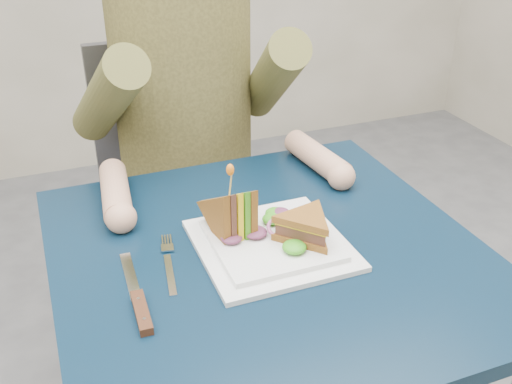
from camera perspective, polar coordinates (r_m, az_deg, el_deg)
name	(u,v)px	position (r m, az deg, el deg)	size (l,w,h in m)	color
table	(268,286)	(1.12, 1.20, -8.90)	(0.75, 0.75, 0.73)	black
chair	(181,184)	(1.70, -7.16, 0.76)	(0.42, 0.40, 0.93)	#47474C
diner	(184,66)	(1.46, -6.90, 11.84)	(0.54, 0.59, 0.74)	#4F4924
plate	(271,243)	(1.08, 1.47, -4.89)	(0.26, 0.26, 0.02)	white
sandwich_flat	(306,227)	(1.06, 4.77, -3.35)	(0.17, 0.17, 0.05)	brown
sandwich_upright	(231,216)	(1.07, -2.37, -2.27)	(0.09, 0.14, 0.14)	brown
fork	(169,265)	(1.04, -8.28, -6.87)	(0.05, 0.18, 0.01)	silver
knife	(139,305)	(0.96, -11.04, -10.50)	(0.03, 0.22, 0.02)	silver
toothpick	(230,184)	(1.04, -2.44, 0.75)	(0.00, 0.00, 0.06)	tan
toothpick_frill	(230,170)	(1.03, -2.48, 2.13)	(0.01, 0.01, 0.02)	orange
lettuce_spill	(272,230)	(1.07, 1.52, -3.63)	(0.15, 0.13, 0.02)	#337A14
onion_ring	(278,228)	(1.07, 2.12, -3.43)	(0.04, 0.04, 0.01)	#9E4C7A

